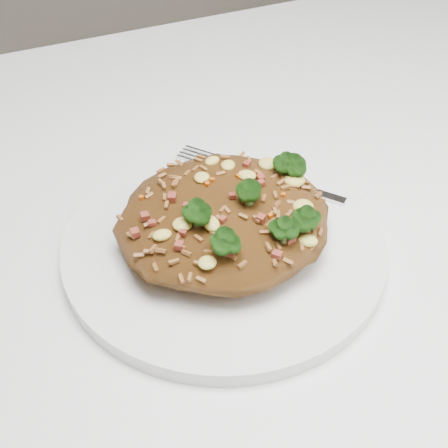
{
  "coord_description": "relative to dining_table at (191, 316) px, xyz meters",
  "views": [
    {
      "loc": [
        -0.11,
        -0.35,
        1.11
      ],
      "look_at": [
        0.03,
        -0.02,
        0.78
      ],
      "focal_mm": 50.0,
      "sensor_mm": 36.0,
      "label": 1
    }
  ],
  "objects": [
    {
      "name": "plate",
      "position": [
        0.03,
        -0.02,
        0.1
      ],
      "size": [
        0.26,
        0.26,
        0.01
      ],
      "primitive_type": "cylinder",
      "color": "white",
      "rests_on": "dining_table"
    },
    {
      "name": "dining_table",
      "position": [
        0.0,
        0.0,
        0.0
      ],
      "size": [
        1.2,
        0.8,
        0.75
      ],
      "color": "white",
      "rests_on": "ground"
    },
    {
      "name": "fried_rice",
      "position": [
        0.03,
        -0.02,
        0.13
      ],
      "size": [
        0.17,
        0.15,
        0.07
      ],
      "color": "brown",
      "rests_on": "plate"
    },
    {
      "name": "fork",
      "position": [
        0.09,
        0.04,
        0.11
      ],
      "size": [
        0.12,
        0.13,
        0.0
      ],
      "rotation": [
        0.0,
        0.0,
        -0.87
      ],
      "color": "silver",
      "rests_on": "plate"
    }
  ]
}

